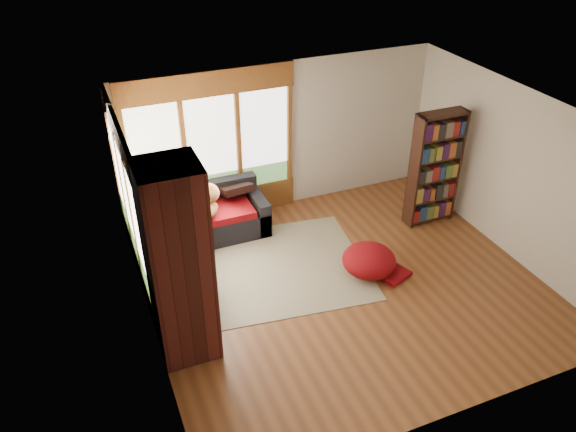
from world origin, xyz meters
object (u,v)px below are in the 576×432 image
object	(u,v)px
sectional_sofa	(184,236)
bookshelf	(435,169)
dog_brindle	(174,234)
pouf	(369,260)
area_rug	(265,269)
brick_chimney	(179,265)
dog_tan	(199,206)

from	to	relation	value
sectional_sofa	bookshelf	world-z (taller)	bookshelf
sectional_sofa	dog_brindle	xyz separation A→B (m)	(-0.25, -0.60, 0.47)
pouf	area_rug	bearing A→B (deg)	155.49
bookshelf	pouf	xyz separation A→B (m)	(-1.67, -0.90, -0.76)
brick_chimney	sectional_sofa	bearing A→B (deg)	77.71
brick_chimney	dog_tan	size ratio (longest dim) A/B	2.77
sectional_sofa	bookshelf	distance (m)	4.20
brick_chimney	bookshelf	distance (m)	4.76
sectional_sofa	pouf	distance (m)	2.88
brick_chimney	dog_brindle	size ratio (longest dim) A/B	2.70
pouf	dog_brindle	world-z (taller)	dog_brindle
dog_brindle	brick_chimney	bearing A→B (deg)	152.74
brick_chimney	sectional_sofa	xyz separation A→B (m)	(0.45, 2.05, -1.00)
sectional_sofa	bookshelf	bearing A→B (deg)	-7.45
brick_chimney	dog_tan	world-z (taller)	brick_chimney
pouf	dog_tan	distance (m)	2.70
brick_chimney	pouf	world-z (taller)	brick_chimney
sectional_sofa	pouf	size ratio (longest dim) A/B	2.73
brick_chimney	dog_brindle	distance (m)	1.56
sectional_sofa	brick_chimney	bearing A→B (deg)	-100.61
sectional_sofa	dog_tan	world-z (taller)	dog_tan
brick_chimney	bookshelf	world-z (taller)	brick_chimney
sectional_sofa	dog_brindle	world-z (taller)	dog_brindle
sectional_sofa	bookshelf	size ratio (longest dim) A/B	1.12
sectional_sofa	dog_tan	xyz separation A→B (m)	(0.29, 0.01, 0.47)
bookshelf	dog_brindle	distance (m)	4.34
dog_brindle	bookshelf	bearing A→B (deg)	-110.16
pouf	dog_brindle	size ratio (longest dim) A/B	0.84
bookshelf	pouf	world-z (taller)	bookshelf
area_rug	bookshelf	world-z (taller)	bookshelf
bookshelf	dog_tan	distance (m)	3.87
sectional_sofa	dog_tan	size ratio (longest dim) A/B	2.34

